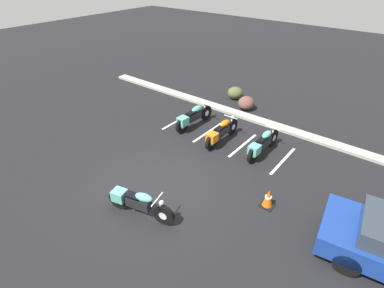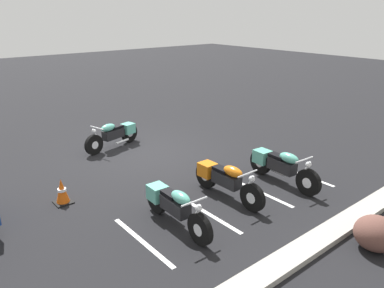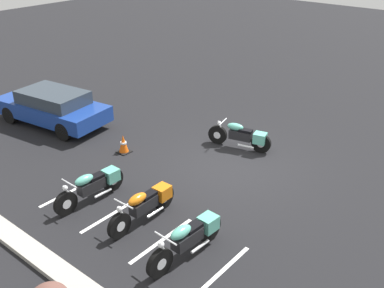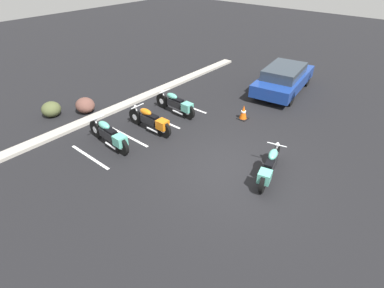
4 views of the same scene
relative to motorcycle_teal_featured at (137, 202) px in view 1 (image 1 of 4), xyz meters
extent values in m
plane|color=black|center=(-0.41, 1.08, -0.45)|extent=(60.00, 60.00, 0.00)
cylinder|color=black|center=(0.84, 0.21, -0.13)|extent=(0.65, 0.27, 0.64)
cylinder|color=silver|center=(0.84, 0.21, -0.13)|extent=(0.27, 0.18, 0.24)
cylinder|color=black|center=(-0.63, -0.16, -0.13)|extent=(0.65, 0.27, 0.64)
cylinder|color=silver|center=(-0.63, -0.16, -0.13)|extent=(0.27, 0.18, 0.24)
cube|color=black|center=(0.06, 0.01, 0.02)|extent=(0.79, 0.44, 0.29)
ellipsoid|color=#59B29E|center=(0.25, 0.06, 0.28)|extent=(0.59, 0.38, 0.23)
cube|color=black|center=(-0.10, -0.03, 0.21)|extent=(0.47, 0.33, 0.08)
cube|color=#59B29E|center=(-0.58, -0.14, 0.05)|extent=(0.46, 0.43, 0.33)
cylinder|color=silver|center=(0.73, 0.18, 0.12)|extent=(0.26, 0.12, 0.52)
cylinder|color=silver|center=(0.67, 0.16, 0.38)|extent=(0.18, 0.60, 0.04)
sphere|color=silver|center=(0.80, 0.19, 0.30)|extent=(0.14, 0.14, 0.14)
cylinder|color=silver|center=(-0.21, 0.09, -0.27)|extent=(0.54, 0.19, 0.07)
cylinder|color=black|center=(-1.97, 6.04, -0.11)|extent=(0.16, 0.68, 0.68)
cylinder|color=silver|center=(-1.97, 6.04, -0.11)|extent=(0.14, 0.26, 0.26)
cylinder|color=black|center=(-2.06, 4.45, -0.11)|extent=(0.16, 0.68, 0.68)
cylinder|color=silver|center=(-2.06, 4.45, -0.11)|extent=(0.14, 0.26, 0.26)
cube|color=black|center=(-2.02, 5.20, 0.04)|extent=(0.33, 0.80, 0.31)
ellipsoid|color=#59B29E|center=(-2.01, 5.40, 0.32)|extent=(0.30, 0.59, 0.25)
cube|color=black|center=(-2.03, 5.02, 0.25)|extent=(0.27, 0.46, 0.08)
cube|color=#59B29E|center=(-2.06, 4.51, 0.07)|extent=(0.39, 0.43, 0.35)
cylinder|color=silver|center=(-1.98, 5.92, 0.15)|extent=(0.08, 0.27, 0.55)
cylinder|color=silver|center=(-1.98, 5.86, 0.42)|extent=(0.64, 0.07, 0.04)
sphere|color=silver|center=(-1.98, 5.99, 0.34)|extent=(0.14, 0.14, 0.14)
cylinder|color=silver|center=(-2.18, 4.95, -0.27)|extent=(0.10, 0.57, 0.07)
cylinder|color=black|center=(-0.36, 5.70, -0.12)|extent=(0.13, 0.66, 0.66)
cylinder|color=silver|center=(-0.36, 5.70, -0.12)|extent=(0.13, 0.25, 0.25)
cylinder|color=black|center=(-0.34, 4.15, -0.12)|extent=(0.13, 0.66, 0.66)
cylinder|color=silver|center=(-0.34, 4.15, -0.12)|extent=(0.13, 0.25, 0.25)
cube|color=black|center=(-0.35, 4.88, 0.03)|extent=(0.29, 0.76, 0.30)
ellipsoid|color=orange|center=(-0.35, 5.08, 0.30)|extent=(0.27, 0.56, 0.24)
cube|color=black|center=(-0.34, 4.71, 0.23)|extent=(0.24, 0.44, 0.08)
cube|color=orange|center=(-0.34, 4.20, 0.06)|extent=(0.36, 0.40, 0.34)
cylinder|color=silver|center=(-0.35, 5.58, 0.14)|extent=(0.06, 0.26, 0.53)
cylinder|color=silver|center=(-0.35, 5.52, 0.40)|extent=(0.62, 0.04, 0.04)
sphere|color=silver|center=(-0.36, 5.65, 0.32)|extent=(0.14, 0.14, 0.14)
cylinder|color=silver|center=(-0.48, 4.63, -0.27)|extent=(0.08, 0.55, 0.07)
cylinder|color=black|center=(1.38, 5.94, -0.12)|extent=(0.14, 0.66, 0.65)
cylinder|color=silver|center=(1.38, 5.94, -0.12)|extent=(0.13, 0.25, 0.25)
cylinder|color=black|center=(1.34, 4.40, -0.12)|extent=(0.14, 0.66, 0.65)
cylinder|color=silver|center=(1.34, 4.40, -0.12)|extent=(0.13, 0.25, 0.25)
cube|color=black|center=(1.36, 5.12, 0.02)|extent=(0.30, 0.76, 0.30)
ellipsoid|color=#59B29E|center=(1.36, 5.32, 0.29)|extent=(0.27, 0.56, 0.24)
cube|color=black|center=(1.35, 4.95, 0.22)|extent=(0.25, 0.44, 0.08)
cube|color=#59B29E|center=(1.34, 4.45, 0.05)|extent=(0.37, 0.41, 0.34)
cylinder|color=silver|center=(1.38, 5.82, 0.13)|extent=(0.07, 0.26, 0.53)
cylinder|color=silver|center=(1.37, 5.76, 0.39)|extent=(0.62, 0.05, 0.04)
sphere|color=silver|center=(1.38, 5.89, 0.31)|extent=(0.14, 0.14, 0.14)
cylinder|color=silver|center=(1.21, 4.88, -0.27)|extent=(0.08, 0.55, 0.07)
cylinder|color=black|center=(5.04, 3.31, -0.13)|extent=(0.66, 0.30, 0.64)
cylinder|color=black|center=(5.26, 1.75, -0.13)|extent=(0.66, 0.30, 0.64)
cube|color=#A8A399|center=(-0.41, 7.37, -0.39)|extent=(18.00, 0.50, 0.12)
ellipsoid|color=brown|center=(-1.08, 8.14, -0.12)|extent=(0.89, 0.92, 0.66)
ellipsoid|color=#4E5632|center=(-2.19, 8.93, -0.14)|extent=(1.07, 1.06, 0.63)
cube|color=black|center=(2.80, 2.65, -0.44)|extent=(0.40, 0.40, 0.03)
cone|color=#EA590F|center=(2.80, 2.65, -0.15)|extent=(0.32, 0.32, 0.61)
cylinder|color=white|center=(2.80, 2.65, -0.12)|extent=(0.20, 0.20, 0.06)
cube|color=white|center=(-2.91, 5.17, -0.45)|extent=(0.10, 2.10, 0.00)
cube|color=white|center=(-1.21, 5.17, -0.45)|extent=(0.10, 2.10, 0.00)
cube|color=white|center=(0.50, 5.17, -0.45)|extent=(0.10, 2.10, 0.00)
cube|color=white|center=(2.20, 5.17, -0.45)|extent=(0.10, 2.10, 0.00)
camera|label=1|loc=(5.17, -3.98, 5.96)|focal=28.00mm
camera|label=2|loc=(5.40, 10.62, 3.80)|focal=35.00mm
camera|label=3|loc=(-7.10, 11.23, 6.29)|focal=42.00mm
camera|label=4|loc=(-6.98, -2.84, 5.50)|focal=28.00mm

